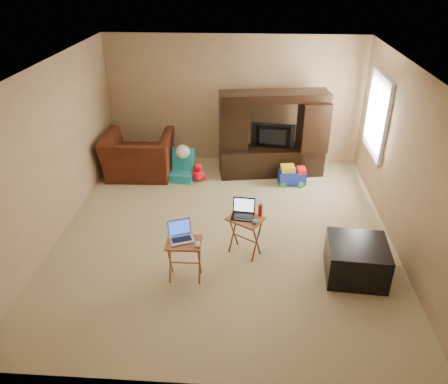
# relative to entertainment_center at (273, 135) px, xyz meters

# --- Properties ---
(floor) EXTENTS (5.50, 5.50, 0.00)m
(floor) POSITION_rel_entertainment_center_xyz_m (-0.76, -2.09, -0.81)
(floor) COLOR beige
(floor) RESTS_ON ground
(ceiling) EXTENTS (5.50, 5.50, 0.00)m
(ceiling) POSITION_rel_entertainment_center_xyz_m (-0.76, -2.09, 1.69)
(ceiling) COLOR silver
(ceiling) RESTS_ON ground
(wall_back) EXTENTS (5.00, 0.00, 5.00)m
(wall_back) POSITION_rel_entertainment_center_xyz_m (-0.76, 0.66, 0.44)
(wall_back) COLOR tan
(wall_back) RESTS_ON ground
(wall_front) EXTENTS (5.00, 0.00, 5.00)m
(wall_front) POSITION_rel_entertainment_center_xyz_m (-0.76, -4.84, 0.44)
(wall_front) COLOR tan
(wall_front) RESTS_ON ground
(wall_left) EXTENTS (0.00, 5.50, 5.50)m
(wall_left) POSITION_rel_entertainment_center_xyz_m (-3.26, -2.09, 0.44)
(wall_left) COLOR tan
(wall_left) RESTS_ON ground
(wall_right) EXTENTS (0.00, 5.50, 5.50)m
(wall_right) POSITION_rel_entertainment_center_xyz_m (1.74, -2.09, 0.44)
(wall_right) COLOR tan
(wall_right) RESTS_ON ground
(window_pane) EXTENTS (0.00, 1.20, 1.20)m
(window_pane) POSITION_rel_entertainment_center_xyz_m (1.72, -0.54, 0.59)
(window_pane) COLOR white
(window_pane) RESTS_ON ground
(window_frame) EXTENTS (0.06, 1.14, 1.34)m
(window_frame) POSITION_rel_entertainment_center_xyz_m (1.70, -0.54, 0.59)
(window_frame) COLOR white
(window_frame) RESTS_ON ground
(entertainment_center) EXTENTS (2.03, 0.80, 1.61)m
(entertainment_center) POSITION_rel_entertainment_center_xyz_m (0.00, 0.00, 0.00)
(entertainment_center) COLOR black
(entertainment_center) RESTS_ON floor
(television) EXTENTS (0.83, 0.20, 0.47)m
(television) POSITION_rel_entertainment_center_xyz_m (0.00, -0.04, -0.03)
(television) COLOR black
(television) RESTS_ON entertainment_center
(recliner) EXTENTS (1.31, 1.15, 0.82)m
(recliner) POSITION_rel_entertainment_center_xyz_m (-2.52, -0.25, -0.40)
(recliner) COLOR #4D1C10
(recliner) RESTS_ON floor
(child_rocker) EXTENTS (0.48, 0.53, 0.58)m
(child_rocker) POSITION_rel_entertainment_center_xyz_m (-1.67, -0.38, -0.52)
(child_rocker) COLOR teal
(child_rocker) RESTS_ON floor
(plush_toy) EXTENTS (0.33, 0.28, 0.37)m
(plush_toy) POSITION_rel_entertainment_center_xyz_m (-1.38, -0.42, -0.62)
(plush_toy) COLOR red
(plush_toy) RESTS_ON floor
(push_toy) EXTENTS (0.54, 0.41, 0.38)m
(push_toy) POSITION_rel_entertainment_center_xyz_m (0.38, -0.42, -0.62)
(push_toy) COLOR #172CBD
(push_toy) RESTS_ON floor
(ottoman) EXTENTS (0.81, 0.81, 0.49)m
(ottoman) POSITION_rel_entertainment_center_xyz_m (1.03, -3.02, -0.56)
(ottoman) COLOR black
(ottoman) RESTS_ON floor
(tray_table_left) EXTENTS (0.45, 0.36, 0.58)m
(tray_table_left) POSITION_rel_entertainment_center_xyz_m (-1.21, -3.23, -0.52)
(tray_table_left) COLOR #A15426
(tray_table_left) RESTS_ON floor
(tray_table_right) EXTENTS (0.57, 0.55, 0.59)m
(tray_table_right) POSITION_rel_entertainment_center_xyz_m (-0.44, -2.63, -0.51)
(tray_table_right) COLOR #9E6126
(tray_table_right) RESTS_ON floor
(laptop_left) EXTENTS (0.37, 0.35, 0.24)m
(laptop_left) POSITION_rel_entertainment_center_xyz_m (-1.24, -3.20, -0.11)
(laptop_left) COLOR #AEAEB3
(laptop_left) RESTS_ON tray_table_left
(laptop_right) EXTENTS (0.33, 0.29, 0.24)m
(laptop_right) POSITION_rel_entertainment_center_xyz_m (-0.48, -2.61, -0.10)
(laptop_right) COLOR black
(laptop_right) RESTS_ON tray_table_right
(mouse_left) EXTENTS (0.09, 0.12, 0.05)m
(mouse_left) POSITION_rel_entertainment_center_xyz_m (-1.02, -3.30, -0.20)
(mouse_left) COLOR silver
(mouse_left) RESTS_ON tray_table_left
(mouse_right) EXTENTS (0.11, 0.14, 0.05)m
(mouse_right) POSITION_rel_entertainment_center_xyz_m (-0.31, -2.75, -0.20)
(mouse_right) COLOR #424146
(mouse_right) RESTS_ON tray_table_right
(water_bottle) EXTENTS (0.06, 0.06, 0.18)m
(water_bottle) POSITION_rel_entertainment_center_xyz_m (-0.25, -2.55, -0.13)
(water_bottle) COLOR #B81F0B
(water_bottle) RESTS_ON tray_table_right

